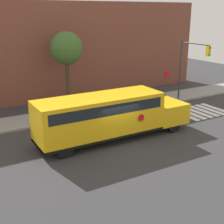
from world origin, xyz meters
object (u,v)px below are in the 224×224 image
stop_sign (166,82)px  tree_near_sidewalk (66,49)px  traffic_light (189,62)px  school_bus (108,115)px

stop_sign → tree_near_sidewalk: size_ratio=0.44×
traffic_light → tree_near_sidewalk: tree_near_sidewalk is taller
tree_near_sidewalk → school_bus: bearing=-94.6°
school_bus → stop_sign: size_ratio=3.72×
stop_sign → tree_near_sidewalk: tree_near_sidewalk is taller
school_bus → traffic_light: size_ratio=1.88×
school_bus → traffic_light: traffic_light is taller
school_bus → stop_sign: (8.92, 5.27, 0.11)m
stop_sign → traffic_light: size_ratio=0.50×
traffic_light → tree_near_sidewalk: 10.46m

